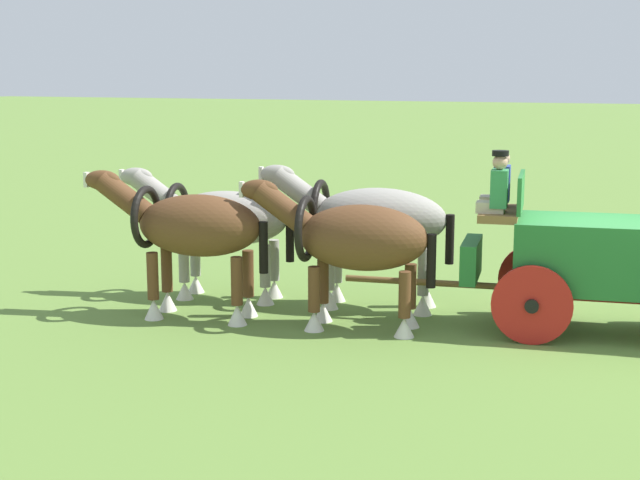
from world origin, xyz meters
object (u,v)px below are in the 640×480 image
(draft_horse_rear_off, at_px, (371,221))
(draft_horse_lead_near, at_px, (192,229))
(show_wagon, at_px, (604,256))
(draft_horse_lead_off, at_px, (220,221))
(draft_horse_rear_near, at_px, (354,240))

(draft_horse_rear_off, height_order, draft_horse_lead_near, draft_horse_rear_off)
(show_wagon, xyz_separation_m, draft_horse_rear_off, (3.67, -0.08, 0.28))
(draft_horse_rear_off, relative_size, draft_horse_lead_near, 1.07)
(draft_horse_lead_near, bearing_deg, draft_horse_lead_off, -80.73)
(draft_horse_rear_off, bearing_deg, show_wagon, 178.68)
(draft_horse_rear_off, height_order, draft_horse_lead_off, draft_horse_rear_off)
(draft_horse_lead_near, bearing_deg, show_wagon, -165.16)
(draft_horse_lead_near, bearing_deg, draft_horse_rear_near, -171.13)
(draft_horse_rear_near, distance_m, draft_horse_rear_off, 1.30)
(draft_horse_lead_off, bearing_deg, draft_horse_lead_near, 99.27)
(draft_horse_rear_off, xyz_separation_m, draft_horse_lead_near, (2.37, 1.69, -0.02))
(draft_horse_rear_near, relative_size, draft_horse_rear_off, 0.93)
(show_wagon, bearing_deg, draft_horse_lead_near, 14.84)
(show_wagon, xyz_separation_m, draft_horse_lead_off, (6.25, 0.32, 0.18))
(draft_horse_rear_near, xyz_separation_m, draft_horse_lead_off, (2.78, -0.88, -0.01))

